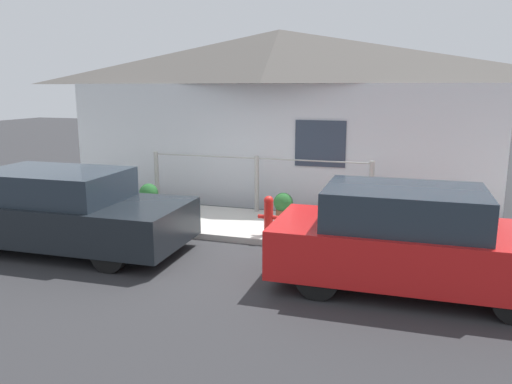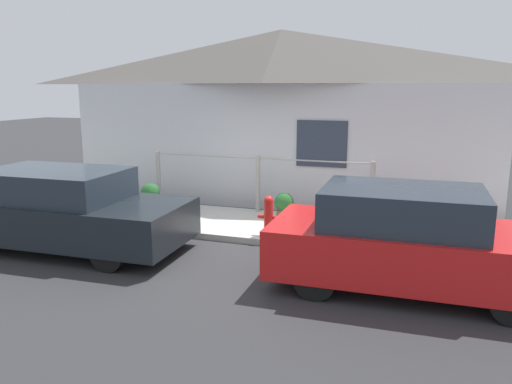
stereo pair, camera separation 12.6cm
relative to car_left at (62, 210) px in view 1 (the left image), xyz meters
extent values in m
plane|color=#2D2D30|center=(2.52, 1.19, -0.68)|extent=(60.00, 60.00, 0.00)
cube|color=#B2AFA8|center=(2.52, 2.23, -0.63)|extent=(24.00, 2.08, 0.12)
cube|color=silver|center=(2.52, 3.83, 0.73)|extent=(9.87, 0.12, 2.83)
cube|color=#2D3847|center=(3.75, 3.76, 0.87)|extent=(1.10, 0.04, 1.00)
pyramid|color=#605B56|center=(2.52, 4.87, 2.77)|extent=(10.27, 2.20, 1.24)
cylinder|color=#999993|center=(0.12, 3.12, 0.04)|extent=(0.10, 0.10, 1.21)
cylinder|color=#999993|center=(2.52, 3.12, 0.04)|extent=(0.10, 0.10, 1.21)
cylinder|color=#999993|center=(4.92, 3.12, 0.04)|extent=(0.10, 0.10, 1.21)
cylinder|color=#999993|center=(2.52, 3.12, 0.59)|extent=(4.80, 0.03, 0.03)
cube|color=black|center=(0.04, 0.00, -0.14)|extent=(4.34, 1.87, 0.66)
cube|color=#232D38|center=(-0.13, 0.00, 0.44)|extent=(2.40, 1.61, 0.51)
cylinder|color=black|center=(1.35, 0.79, -0.40)|extent=(0.57, 0.22, 0.56)
cylinder|color=black|center=(1.40, -0.72, -0.40)|extent=(0.57, 0.22, 0.56)
cylinder|color=black|center=(-1.31, 0.72, -0.40)|extent=(0.57, 0.22, 0.56)
cube|color=red|center=(5.76, 0.00, -0.13)|extent=(3.85, 1.72, 0.68)
cube|color=#232D38|center=(5.61, 0.00, 0.48)|extent=(2.12, 1.50, 0.53)
cylinder|color=black|center=(6.94, 0.73, -0.40)|extent=(0.57, 0.21, 0.57)
cylinder|color=black|center=(4.57, 0.71, -0.40)|extent=(0.57, 0.21, 0.57)
cylinder|color=black|center=(4.58, -0.73, -0.40)|extent=(0.57, 0.21, 0.57)
cylinder|color=red|center=(3.25, 1.51, -0.27)|extent=(0.17, 0.17, 0.60)
sphere|color=red|center=(3.25, 1.51, 0.07)|extent=(0.17, 0.17, 0.17)
cylinder|color=red|center=(3.13, 1.51, -0.24)|extent=(0.15, 0.07, 0.07)
cylinder|color=red|center=(3.37, 1.51, -0.24)|extent=(0.15, 0.07, 0.07)
cylinder|color=brown|center=(3.21, 2.69, -0.47)|extent=(0.30, 0.30, 0.19)
sphere|color=#235B28|center=(3.21, 2.69, -0.23)|extent=(0.40, 0.40, 0.40)
cylinder|color=slate|center=(0.16, 2.65, -0.47)|extent=(0.27, 0.27, 0.19)
sphere|color=#235B28|center=(0.16, 2.65, -0.22)|extent=(0.41, 0.41, 0.41)
camera|label=1|loc=(5.69, -6.88, 2.07)|focal=35.00mm
camera|label=2|loc=(5.81, -6.84, 2.07)|focal=35.00mm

